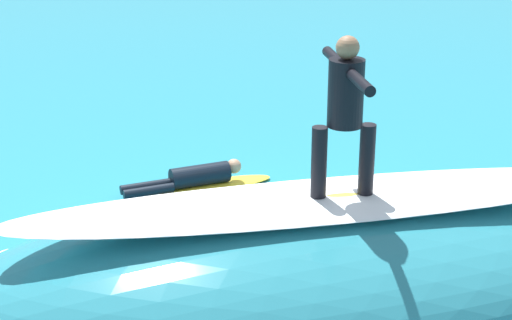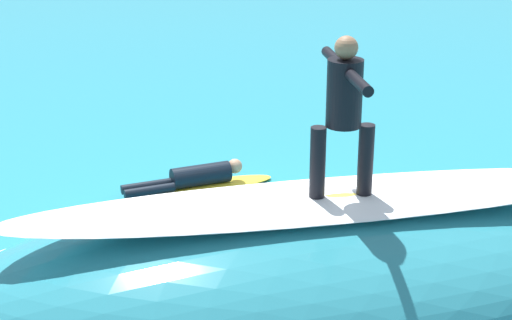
{
  "view_description": "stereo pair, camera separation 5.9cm",
  "coord_description": "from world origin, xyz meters",
  "px_view_note": "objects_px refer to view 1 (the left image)",
  "views": [
    {
      "loc": [
        -0.58,
        9.03,
        4.72
      ],
      "look_at": [
        0.04,
        -0.13,
        1.22
      ],
      "focal_mm": 57.1,
      "sensor_mm": 36.0,
      "label": 1
    },
    {
      "loc": [
        -0.64,
        9.03,
        4.72
      ],
      "look_at": [
        0.04,
        -0.13,
        1.22
      ],
      "focal_mm": 57.1,
      "sensor_mm": 36.0,
      "label": 2
    }
  ],
  "objects_px": {
    "surfboard_riding": "(341,199)",
    "surfboard_paddling": "(200,187)",
    "surfer_riding": "(345,105)",
    "surfer_paddling": "(191,177)"
  },
  "relations": [
    {
      "from": "surfboard_paddling",
      "to": "surfer_paddling",
      "type": "distance_m",
      "value": 0.23
    },
    {
      "from": "surfer_riding",
      "to": "surfboard_paddling",
      "type": "xyz_separation_m",
      "value": [
        1.92,
        -3.79,
        -2.47
      ]
    },
    {
      "from": "surfer_riding",
      "to": "surfboard_paddling",
      "type": "distance_m",
      "value": 4.91
    },
    {
      "from": "surfboard_riding",
      "to": "surfer_paddling",
      "type": "xyz_separation_m",
      "value": [
        2.04,
        -3.73,
        -1.34
      ]
    },
    {
      "from": "surfer_riding",
      "to": "surfboard_paddling",
      "type": "bearing_deg",
      "value": -76.39
    },
    {
      "from": "surfboard_paddling",
      "to": "surfboard_riding",
      "type": "bearing_deg",
      "value": -89.7
    },
    {
      "from": "surfboard_riding",
      "to": "surfboard_paddling",
      "type": "distance_m",
      "value": 4.51
    },
    {
      "from": "surfboard_paddling",
      "to": "surfer_paddling",
      "type": "relative_size",
      "value": 1.31
    },
    {
      "from": "surfboard_paddling",
      "to": "surfer_riding",
      "type": "bearing_deg",
      "value": -89.7
    },
    {
      "from": "surfer_riding",
      "to": "surfer_paddling",
      "type": "bearing_deg",
      "value": -74.52
    }
  ]
}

